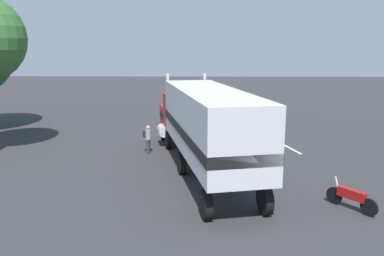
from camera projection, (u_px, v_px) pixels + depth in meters
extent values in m
plane|color=#2D2D30|center=(186.00, 146.00, 24.44)|extent=(120.00, 120.00, 0.00)
cube|color=silver|center=(243.00, 146.00, 24.45)|extent=(4.35, 1.02, 0.01)
cube|color=silver|center=(284.00, 145.00, 24.67)|extent=(4.31, 1.22, 0.01)
cube|color=#B21919|center=(181.00, 115.00, 25.65)|extent=(2.29, 2.82, 1.20)
cube|color=#B21919|center=(185.00, 111.00, 24.01)|extent=(1.90, 2.74, 2.20)
cube|color=silver|center=(178.00, 112.00, 26.56)|extent=(0.52, 2.07, 1.08)
cube|color=black|center=(181.00, 114.00, 25.64)|extent=(2.30, 2.86, 0.36)
cylinder|color=silver|center=(168.00, 103.00, 23.16)|extent=(0.18, 0.18, 3.40)
cylinder|color=silver|center=(205.00, 102.00, 23.57)|extent=(0.18, 0.18, 3.40)
cube|color=silver|center=(209.00, 121.00, 17.79)|extent=(10.81, 4.76, 2.80)
cube|color=black|center=(209.00, 130.00, 17.88)|extent=(10.82, 4.79, 0.44)
cylinder|color=silver|center=(163.00, 130.00, 24.43)|extent=(1.41, 0.90, 0.64)
cylinder|color=black|center=(164.00, 132.00, 25.97)|extent=(1.14, 0.53, 1.10)
cylinder|color=black|center=(196.00, 130.00, 26.37)|extent=(1.14, 0.53, 1.10)
cylinder|color=black|center=(168.00, 140.00, 23.75)|extent=(1.14, 0.53, 1.10)
cylinder|color=black|center=(204.00, 138.00, 24.16)|extent=(1.14, 0.53, 1.10)
cylinder|color=black|center=(182.00, 163.00, 18.99)|extent=(1.14, 0.53, 1.10)
cylinder|color=black|center=(226.00, 160.00, 19.40)|extent=(1.14, 0.53, 1.10)
cylinder|color=black|center=(206.00, 204.00, 13.94)|extent=(1.14, 0.53, 1.10)
cylinder|color=black|center=(265.00, 200.00, 14.35)|extent=(1.14, 0.53, 1.10)
cylinder|color=#2D3347|center=(149.00, 146.00, 22.78)|extent=(0.18, 0.18, 0.82)
cylinder|color=#2D3347|center=(148.00, 147.00, 22.64)|extent=(0.18, 0.18, 0.82)
cylinder|color=gray|center=(148.00, 134.00, 22.57)|extent=(0.34, 0.34, 0.58)
sphere|color=tan|center=(148.00, 128.00, 22.49)|extent=(0.23, 0.23, 0.23)
cube|color=black|center=(145.00, 134.00, 22.59)|extent=(0.28, 0.19, 0.36)
cylinder|color=black|center=(334.00, 195.00, 15.39)|extent=(0.59, 0.48, 0.66)
cylinder|color=black|center=(369.00, 207.00, 14.24)|extent=(0.59, 0.48, 0.66)
cube|color=maroon|center=(352.00, 194.00, 14.76)|extent=(1.02, 0.85, 0.36)
cylinder|color=silver|center=(337.00, 185.00, 15.22)|extent=(0.27, 0.23, 0.69)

